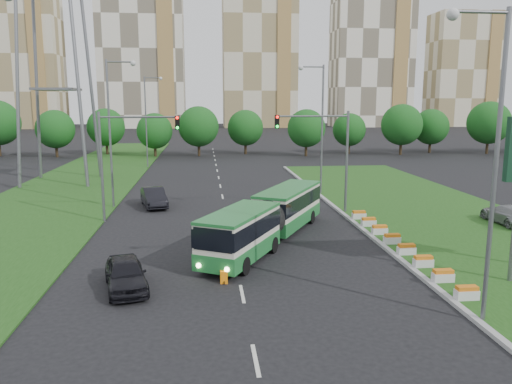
{
  "coord_description": "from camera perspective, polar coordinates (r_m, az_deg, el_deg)",
  "views": [
    {
      "loc": [
        -4.61,
        -27.59,
        8.65
      ],
      "look_at": [
        -1.14,
        5.76,
        2.6
      ],
      "focal_mm": 35.0,
      "sensor_mm": 36.0,
      "label": 1
    }
  ],
  "objects": [
    {
      "name": "midrise_east",
      "position": [
        201.54,
        22.65,
        12.69
      ],
      "size": [
        24.0,
        14.0,
        40.0
      ],
      "primitive_type": "cube",
      "color": "beige",
      "rests_on": "ground"
    },
    {
      "name": "apartment_tower_west",
      "position": [
        188.21,
        -25.44,
        13.94
      ],
      "size": [
        26.0,
        15.0,
        48.0
      ],
      "primitive_type": "cube",
      "color": "beige",
      "rests_on": "ground"
    },
    {
      "name": "apartment_tower_cwest",
      "position": [
        179.6,
        -12.91,
        15.52
      ],
      "size": [
        28.0,
        15.0,
        52.0
      ],
      "primitive_type": "cube",
      "color": "#EEE7CF",
      "rests_on": "ground"
    },
    {
      "name": "median_kerb",
      "position": [
        38.13,
        10.47,
        -2.92
      ],
      "size": [
        0.3,
        60.0,
        0.18
      ],
      "primitive_type": "cube",
      "color": "#9A9A9A",
      "rests_on": "ground"
    },
    {
      "name": "traffic_mast_median",
      "position": [
        38.89,
        8.08,
        5.26
      ],
      "size": [
        5.76,
        0.32,
        8.0
      ],
      "color": "slate",
      "rests_on": "ground"
    },
    {
      "name": "shopping_trolley",
      "position": [
        24.53,
        -3.68,
        -9.67
      ],
      "size": [
        0.36,
        0.38,
        0.62
      ],
      "rotation": [
        0.0,
        0.0,
        -0.04
      ],
      "color": "orange",
      "rests_on": "ground"
    },
    {
      "name": "grass_median",
      "position": [
        40.63,
        19.92,
        -2.58
      ],
      "size": [
        14.0,
        60.0,
        0.15
      ],
      "primitive_type": "cube",
      "color": "#1C4714",
      "rests_on": "ground"
    },
    {
      "name": "ground",
      "position": [
        29.28,
        3.41,
        -6.97
      ],
      "size": [
        360.0,
        360.0,
        0.0
      ],
      "primitive_type": "plane",
      "color": "black",
      "rests_on": "ground"
    },
    {
      "name": "apartment_tower_ceast",
      "position": [
        179.42,
        0.37,
        15.45
      ],
      "size": [
        25.0,
        15.0,
        50.0
      ],
      "primitive_type": "cube",
      "color": "beige",
      "rests_on": "ground"
    },
    {
      "name": "flower_planters",
      "position": [
        30.66,
        16.03,
        -5.69
      ],
      "size": [
        1.1,
        15.9,
        0.6
      ],
      "primitive_type": null,
      "color": "silver",
      "rests_on": "grass_median"
    },
    {
      "name": "street_lamps",
      "position": [
        37.72,
        -3.5,
        6.18
      ],
      "size": [
        36.0,
        60.0,
        12.0
      ],
      "primitive_type": null,
      "color": "slate",
      "rests_on": "ground"
    },
    {
      "name": "articulated_bus",
      "position": [
        31.17,
        0.86,
        -2.99
      ],
      "size": [
        2.36,
        15.13,
        2.49
      ],
      "rotation": [
        0.0,
        0.0,
        -0.5
      ],
      "color": "beige",
      "rests_on": "ground"
    },
    {
      "name": "lane_markings",
      "position": [
        48.4,
        -3.94,
        -0.09
      ],
      "size": [
        0.2,
        100.0,
        0.01
      ],
      "primitive_type": null,
      "color": "silver",
      "rests_on": "ground"
    },
    {
      "name": "traffic_mast_left",
      "position": [
        37.19,
        -14.89,
        4.8
      ],
      "size": [
        5.76,
        0.32,
        8.0
      ],
      "color": "slate",
      "rests_on": "ground"
    },
    {
      "name": "car_left_near",
      "position": [
        24.37,
        -14.67,
        -9.02
      ],
      "size": [
        2.75,
        4.72,
        1.51
      ],
      "primitive_type": "imported",
      "rotation": [
        0.0,
        0.0,
        0.23
      ],
      "color": "black",
      "rests_on": "ground"
    },
    {
      "name": "pedestrian",
      "position": [
        25.84,
        -2.46,
        -7.54
      ],
      "size": [
        0.46,
        0.62,
        1.54
      ],
      "primitive_type": "imported",
      "rotation": [
        0.0,
        0.0,
        1.73
      ],
      "color": "gray",
      "rests_on": "ground"
    },
    {
      "name": "left_verge",
      "position": [
        54.95,
        -19.97,
        0.6
      ],
      "size": [
        12.0,
        110.0,
        0.1
      ],
      "primitive_type": "cube",
      "color": "#1C4714",
      "rests_on": "ground"
    },
    {
      "name": "car_left_far",
      "position": [
        42.62,
        -11.59,
        -0.6
      ],
      "size": [
        2.8,
        5.11,
        1.6
      ],
      "primitive_type": "imported",
      "rotation": [
        0.0,
        0.0,
        0.24
      ],
      "color": "black",
      "rests_on": "ground"
    },
    {
      "name": "apartment_tower_east",
      "position": [
        187.92,
        12.99,
        14.51
      ],
      "size": [
        27.0,
        15.0,
        47.0
      ],
      "primitive_type": "cube",
      "color": "#EEE7CF",
      "rests_on": "ground"
    },
    {
      "name": "tree_line",
      "position": [
        83.98,
        4.12,
        7.37
      ],
      "size": [
        120.0,
        8.0,
        9.0
      ],
      "primitive_type": null,
      "color": "#144B16",
      "rests_on": "ground"
    },
    {
      "name": "car_median",
      "position": [
        39.55,
        26.88,
        -2.27
      ],
      "size": [
        2.04,
        4.84,
        1.4
      ],
      "primitive_type": "imported",
      "rotation": [
        0.0,
        0.0,
        3.16
      ],
      "color": "gray",
      "rests_on": "grass_median"
    }
  ]
}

